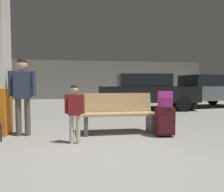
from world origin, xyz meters
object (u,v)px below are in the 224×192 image
at_px(backpack_bright, 165,100).
at_px(parked_car_side, 204,90).
at_px(parked_car_near, 146,91).
at_px(bench, 118,113).
at_px(adult, 22,88).
at_px(suitcase, 165,121).
at_px(child, 75,107).

xyz_separation_m(backpack_bright, parked_car_side, (4.12, 5.23, 0.03)).
bearing_deg(parked_car_near, bench, -115.09).
relative_size(adult, parked_car_side, 0.38).
bearing_deg(adult, parked_car_near, 45.87).
height_order(suitcase, backpack_bright, backpack_bright).
relative_size(bench, suitcase, 2.65).
relative_size(suitcase, backpack_bright, 1.78).
relative_size(child, parked_car_near, 0.26).
relative_size(suitcase, adult, 0.37).
xyz_separation_m(child, adult, (-1.10, 0.79, 0.33)).
bearing_deg(bench, adult, 178.27).
xyz_separation_m(bench, parked_car_near, (1.95, 4.17, 0.36)).
relative_size(bench, backpack_bright, 4.71).
bearing_deg(suitcase, parked_car_side, 51.77).
xyz_separation_m(suitcase, parked_car_side, (4.12, 5.23, 0.48)).
relative_size(suitcase, parked_car_side, 0.14).
xyz_separation_m(bench, parked_car_side, (5.02, 4.75, 0.36)).
relative_size(bench, parked_car_side, 0.37).
distance_m(child, parked_car_near, 5.69).
bearing_deg(backpack_bright, suitcase, 19.93).
relative_size(child, adult, 0.67).
bearing_deg(adult, backpack_bright, -10.42).
relative_size(bench, parked_car_near, 0.38).
distance_m(suitcase, parked_car_side, 6.67).
xyz_separation_m(suitcase, adult, (-2.94, 0.54, 0.68)).
bearing_deg(child, adult, 144.30).
height_order(backpack_bright, adult, adult).
distance_m(backpack_bright, adult, 2.99).
xyz_separation_m(adult, parked_car_side, (7.06, 4.69, -0.20)).
xyz_separation_m(bench, suitcase, (0.90, -0.48, -0.12)).
bearing_deg(parked_car_near, adult, -134.13).
relative_size(bench, adult, 0.99).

